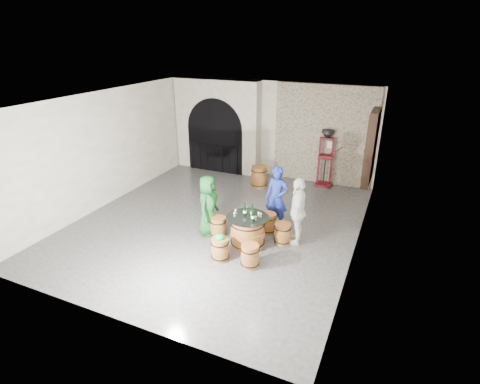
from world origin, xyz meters
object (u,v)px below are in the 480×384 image
at_px(barrel_table, 248,232).
at_px(person_blue, 277,198).
at_px(barrel_stool_left, 218,227).
at_px(person_green, 208,205).
at_px(wine_bottle_right, 252,211).
at_px(barrel_stool_far, 268,223).
at_px(corking_press, 326,154).
at_px(barrel_stool_right, 283,233).
at_px(barrel_stool_near_right, 250,256).
at_px(wine_bottle_center, 253,216).
at_px(side_barrel, 259,177).
at_px(wine_bottle_left, 245,210).
at_px(barrel_stool_near_left, 220,249).
at_px(person_white, 298,211).

xyz_separation_m(barrel_table, person_blue, (0.30, 1.15, 0.44)).
height_order(barrel_stool_left, person_green, person_green).
bearing_deg(wine_bottle_right, barrel_stool_far, 79.86).
height_order(person_blue, corking_press, corking_press).
height_order(barrel_stool_far, barrel_stool_right, same).
height_order(barrel_stool_near_right, wine_bottle_center, wine_bottle_center).
bearing_deg(corking_press, barrel_stool_near_right, -102.21).
height_order(barrel_table, barrel_stool_far, barrel_table).
height_order(barrel_stool_right, side_barrel, side_barrel).
relative_size(barrel_stool_far, barrel_stool_near_right, 1.00).
bearing_deg(wine_bottle_center, person_green, 167.05).
relative_size(person_blue, wine_bottle_left, 5.02).
height_order(barrel_stool_near_left, wine_bottle_left, wine_bottle_left).
relative_size(barrel_stool_left, barrel_stool_near_right, 1.00).
height_order(person_white, side_barrel, person_white).
relative_size(barrel_stool_right, wine_bottle_left, 1.58).
distance_m(barrel_stool_right, barrel_stool_near_left, 1.60).
bearing_deg(wine_bottle_right, barrel_stool_near_left, -116.12).
bearing_deg(wine_bottle_center, barrel_stool_right, 47.56).
bearing_deg(person_green, corking_press, -29.43).
xyz_separation_m(barrel_stool_near_right, person_white, (0.62, 1.38, 0.56)).
xyz_separation_m(barrel_stool_near_right, wine_bottle_left, (-0.46, 0.79, 0.63)).
relative_size(barrel_stool_near_right, side_barrel, 0.73).
bearing_deg(barrel_stool_right, barrel_stool_near_right, -105.63).
xyz_separation_m(barrel_table, barrel_stool_near_right, (0.37, -0.75, -0.12)).
distance_m(barrel_table, person_blue, 1.26).
bearing_deg(side_barrel, barrel_stool_right, -59.73).
xyz_separation_m(person_white, wine_bottle_left, (-1.08, -0.59, 0.07)).
xyz_separation_m(barrel_stool_far, person_white, (0.78, -0.18, 0.56)).
distance_m(barrel_stool_near_left, wine_bottle_right, 1.12).
relative_size(barrel_stool_near_right, person_white, 0.31).
relative_size(barrel_stool_right, corking_press, 0.28).
relative_size(barrel_stool_near_left, person_white, 0.31).
bearing_deg(person_white, barrel_stool_near_right, -33.24).
distance_m(barrel_table, person_green, 1.19).
xyz_separation_m(person_green, wine_bottle_right, (1.20, -0.10, 0.12)).
xyz_separation_m(barrel_stool_left, side_barrel, (-0.26, 3.40, 0.09)).
relative_size(barrel_stool_far, barrel_stool_near_left, 1.00).
relative_size(barrel_stool_near_left, side_barrel, 0.73).
height_order(person_green, person_white, person_white).
relative_size(person_green, person_blue, 0.93).
distance_m(barrel_stool_near_left, wine_bottle_center, 1.03).
bearing_deg(barrel_table, person_blue, 75.17).
height_order(barrel_stool_right, wine_bottle_center, wine_bottle_center).
xyz_separation_m(person_green, person_blue, (1.42, 0.98, 0.05)).
relative_size(wine_bottle_center, side_barrel, 0.47).
height_order(barrel_stool_far, wine_bottle_right, wine_bottle_right).
height_order(barrel_stool_near_left, person_blue, person_blue).
height_order(person_green, side_barrel, person_green).
relative_size(barrel_stool_right, person_white, 0.31).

